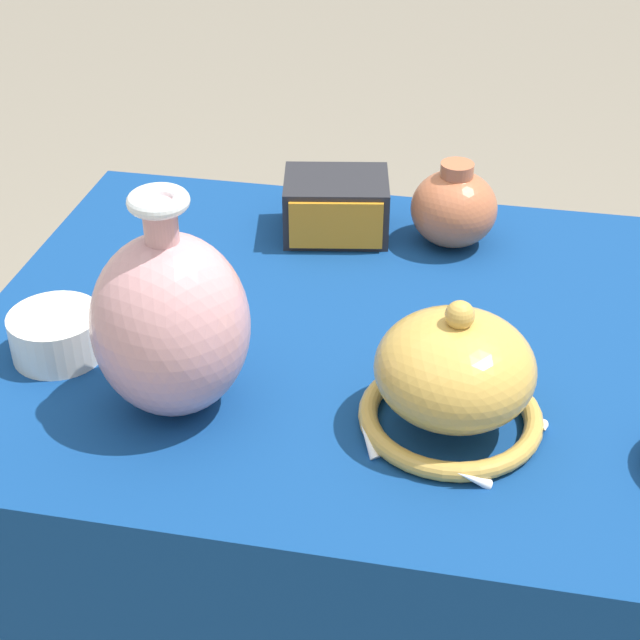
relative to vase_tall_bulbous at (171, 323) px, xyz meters
The scene contains 6 objects.
display_table 0.33m from the vase_tall_bulbous, 41.65° to the left, with size 1.02×0.78×0.77m.
vase_tall_bulbous is the anchor object (origin of this frame).
vase_dome_bell 0.32m from the vase_tall_bulbous, ahead, with size 0.21×0.22×0.17m.
mosaic_tile_box 0.46m from the vase_tall_bulbous, 76.51° to the left, with size 0.17×0.15×0.09m.
pot_squat_ivory 0.20m from the vase_tall_bulbous, 159.95° to the left, with size 0.11×0.11×0.06m, color white.
jar_round_terracotta 0.53m from the vase_tall_bulbous, 57.80° to the left, with size 0.13×0.13×0.13m.
Camera 1 is at (0.14, -1.04, 1.48)m, focal length 55.00 mm.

